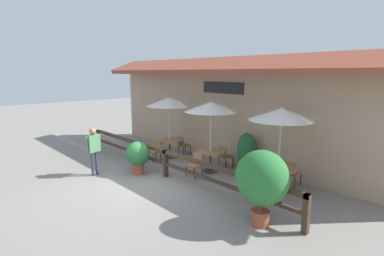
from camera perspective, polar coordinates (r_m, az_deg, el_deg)
name	(u,v)px	position (r m, az deg, el deg)	size (l,w,h in m)	color
ground_plane	(140,184)	(10.10, -9.81, -10.48)	(60.00, 60.00, 0.00)	gray
building_facade	(225,108)	(12.23, 6.21, 3.74)	(14.28, 1.49, 4.23)	tan
patio_railing	(165,158)	(10.46, -5.08, -5.63)	(10.40, 0.14, 0.95)	#3D2D1E
patio_umbrella_near	(169,102)	(12.54, -4.38, 4.98)	(1.90, 1.90, 2.61)	#B7B2A8
dining_table_near	(170,143)	(12.83, -4.27, -2.92)	(1.05, 1.05, 0.77)	olive
chair_near_streetside	(156,150)	(12.46, -6.97, -4.13)	(0.43, 0.43, 0.83)	olive
chair_near_wallside	(183,144)	(13.29, -1.69, -3.13)	(0.45, 0.45, 0.83)	olive
patio_umbrella_middle	(211,107)	(10.67, 3.67, 4.02)	(1.90, 1.90, 2.61)	#B7B2A8
dining_table_middle	(211,155)	(11.02, 3.57, -5.17)	(1.05, 1.05, 0.77)	olive
chair_middle_streetside	(195,164)	(10.50, 0.66, -6.85)	(0.45, 0.45, 0.83)	olive
chair_middle_wallside	(225,155)	(11.63, 6.27, -5.19)	(0.45, 0.45, 0.83)	olive
patio_umbrella_far	(281,114)	(9.12, 16.66, 2.49)	(1.90, 1.90, 2.61)	#B7B2A8
dining_table_far	(278,172)	(9.51, 16.10, -8.13)	(1.05, 1.05, 0.77)	olive
chair_far_streetside	(265,184)	(8.95, 13.69, -10.30)	(0.50, 0.50, 0.83)	olive
chair_far_wallside	(292,172)	(10.17, 18.45, -8.00)	(0.42, 0.42, 0.83)	olive
potted_plant_broad_leaf	(138,155)	(10.89, -10.28, -5.10)	(0.90, 0.81, 1.18)	#9E4C33
potted_plant_small_flowering	(262,179)	(7.23, 13.18, -9.44)	(1.29, 1.16, 1.84)	#9E4C33
potted_plant_corner_fern	(246,151)	(11.09, 10.33, -4.42)	(0.71, 0.64, 1.46)	#B7AD99
pedestrian	(93,145)	(11.02, -18.26, -3.11)	(0.31, 0.58, 1.71)	#2D334C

